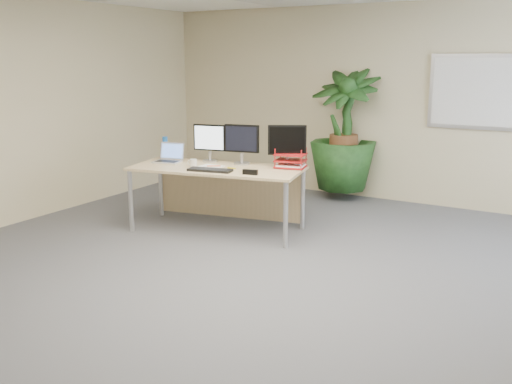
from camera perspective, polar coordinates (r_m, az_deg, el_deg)
The scene contains 17 objects.
floor at distance 4.90m, azimuth -2.20°, elevation -10.47°, with size 8.00×8.00×0.00m, color #48484D.
back_wall at distance 8.17m, azimuth 13.13°, elevation 8.56°, with size 7.00×0.04×2.70m, color #C6B88C.
whiteboard at distance 7.85m, azimuth 21.62°, elevation 9.27°, with size 1.30×0.04×0.95m.
desk at distance 6.68m, azimuth -3.56°, elevation 1.33°, with size 2.08×1.20×0.75m.
floor_plant at distance 8.13m, azimuth 8.72°, elevation 4.47°, with size 0.84×0.84×1.50m, color #153513.
monitor_left at distance 6.86m, azimuth -4.66°, elevation 5.16°, with size 0.40×0.18×0.45m.
monitor_right at distance 6.67m, azimuth -1.44°, elevation 5.06°, with size 0.42×0.19×0.46m.
monitor_dark at distance 6.47m, azimuth 3.13°, elevation 4.88°, with size 0.40×0.25×0.48m.
laptop at distance 6.94m, azimuth -8.65°, elevation 3.48°, with size 0.36×0.33×0.22m.
keyboard at distance 6.31m, azimuth -4.62°, elevation 2.21°, with size 0.49×0.16×0.03m, color black.
coffee_mug at distance 6.59m, azimuth -6.31°, elevation 2.91°, with size 0.12×0.08×0.09m.
spiral_notebook at distance 6.56m, azimuth -4.50°, elevation 2.56°, with size 0.26×0.19×0.01m, color white.
orange_pen at distance 6.53m, azimuth -4.22°, elevation 2.62°, with size 0.01×0.01×0.15m, color #E54919.
yellow_highlighter at distance 6.45m, azimuth -2.46°, elevation 2.42°, with size 0.01×0.01×0.11m, color yellow.
water_bottle at distance 7.17m, azimuth -9.06°, elevation 4.36°, with size 0.07×0.07×0.27m.
letter_tray at distance 6.48m, azimuth 3.48°, elevation 3.04°, with size 0.38×0.31×0.16m.
stapler at distance 6.10m, azimuth -0.59°, elevation 2.00°, with size 0.16×0.04×0.05m, color black.
Camera 1 is at (2.42, -3.78, 1.98)m, focal length 40.00 mm.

